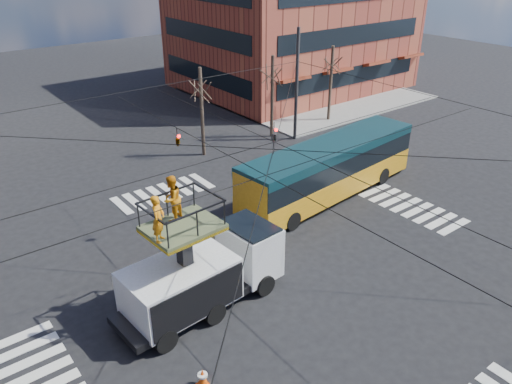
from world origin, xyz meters
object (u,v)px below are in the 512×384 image
object	(u,v)px
utility_truck	(203,263)
city_bus	(330,168)
traffic_cone	(203,377)
flagger	(301,203)
worker_ground	(197,289)

from	to	relation	value
utility_truck	city_bus	xyz separation A→B (m)	(10.78, 3.81, -0.23)
city_bus	traffic_cone	distance (m)	15.08
utility_truck	flagger	bearing A→B (deg)	15.71
city_bus	worker_ground	world-z (taller)	city_bus
utility_truck	traffic_cone	xyz separation A→B (m)	(-2.32, -3.53, -1.60)
traffic_cone	flagger	distance (m)	11.91
flagger	traffic_cone	bearing A→B (deg)	-74.81
worker_ground	flagger	world-z (taller)	worker_ground
utility_truck	worker_ground	xyz separation A→B (m)	(-0.35, -0.04, -1.04)
city_bus	worker_ground	size ratio (longest dim) A/B	6.83
traffic_cone	worker_ground	world-z (taller)	worker_ground
utility_truck	flagger	world-z (taller)	utility_truck
flagger	city_bus	bearing A→B (deg)	91.50
traffic_cone	worker_ground	bearing A→B (deg)	60.48
city_bus	flagger	bearing A→B (deg)	-167.13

